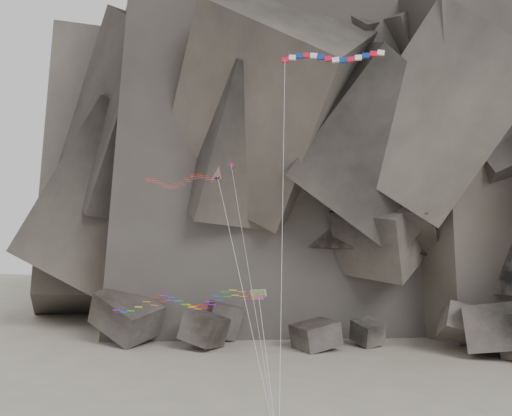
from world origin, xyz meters
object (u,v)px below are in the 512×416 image
(delta_kite, at_px, (177,180))
(pennant_kite, at_px, (241,227))
(banner_kite, at_px, (332,60))
(parafoil_kite, at_px, (180,301))

(delta_kite, distance_m, pennant_kite, 10.91)
(pennant_kite, bearing_deg, delta_kite, 156.25)
(delta_kite, xyz_separation_m, banner_kite, (15.73, -1.42, 10.58))
(delta_kite, distance_m, banner_kite, 19.01)
(delta_kite, height_order, banner_kite, banner_kite)
(delta_kite, relative_size, banner_kite, 0.68)
(delta_kite, relative_size, parafoil_kite, 1.18)
(delta_kite, bearing_deg, banner_kite, 18.46)
(delta_kite, relative_size, pennant_kite, 0.99)
(delta_kite, xyz_separation_m, parafoil_kite, (3.03, -6.37, -11.11))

